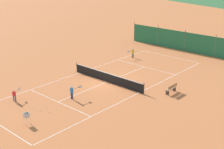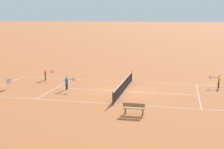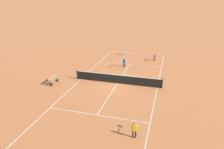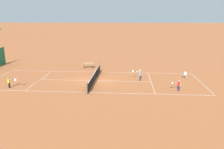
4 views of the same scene
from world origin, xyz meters
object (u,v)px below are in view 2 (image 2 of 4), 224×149
object	(u,v)px
player_far_service	(46,74)
tennis_ball_service_box	(106,96)
player_near_baseline	(67,81)
courtside_bench	(134,108)
tennis_ball_mid_court	(34,89)
tennis_ball_alley_right	(33,87)
tennis_net	(124,86)
ball_hopper	(9,82)
player_far_baseline	(218,80)

from	to	relation	value
player_far_service	tennis_ball_service_box	distance (m)	9.24
player_near_baseline	courtside_bench	size ratio (longest dim) A/B	0.85
tennis_ball_mid_court	tennis_ball_service_box	xyz separation A→B (m)	(1.18, 7.04, 0.00)
player_near_baseline	tennis_ball_alley_right	bearing A→B (deg)	-91.75
tennis_net	player_far_service	world-z (taller)	player_far_service
tennis_ball_mid_court	tennis_ball_alley_right	bearing A→B (deg)	-147.97
player_far_service	player_near_baseline	world-z (taller)	player_near_baseline
tennis_ball_alley_right	ball_hopper	world-z (taller)	ball_hopper
player_far_service	tennis_ball_mid_court	xyz separation A→B (m)	(4.00, 0.58, -0.61)
ball_hopper	courtside_bench	distance (m)	13.26
player_far_baseline	tennis_ball_service_box	bearing A→B (deg)	-59.78
tennis_net	tennis_ball_service_box	world-z (taller)	tennis_net
player_far_service	player_near_baseline	bearing A→B (deg)	46.30
player_far_service	tennis_ball_mid_court	bearing A→B (deg)	8.29
tennis_ball_service_box	courtside_bench	world-z (taller)	courtside_bench
tennis_ball_mid_court	tennis_ball_service_box	world-z (taller)	same
player_far_baseline	tennis_ball_mid_court	world-z (taller)	player_far_baseline
tennis_net	ball_hopper	world-z (taller)	tennis_net
tennis_ball_mid_court	courtside_bench	bearing A→B (deg)	62.01
player_far_service	tennis_ball_alley_right	distance (m)	3.41
player_near_baseline	tennis_ball_mid_court	distance (m)	3.16
player_far_baseline	tennis_ball_service_box	xyz separation A→B (m)	(5.48, -9.42, -0.65)
tennis_net	player_far_service	xyz separation A→B (m)	(-2.98, -8.74, 0.15)
player_far_baseline	courtside_bench	size ratio (longest dim) A/B	0.78
tennis_ball_mid_court	courtside_bench	distance (m)	11.36
tennis_ball_service_box	tennis_ball_mid_court	bearing A→B (deg)	-99.53
player_far_baseline	player_far_service	bearing A→B (deg)	-88.98
tennis_net	tennis_ball_alley_right	size ratio (longest dim) A/B	139.09
tennis_net	player_near_baseline	xyz separation A→B (m)	(0.47, -5.12, 0.24)
player_far_baseline	tennis_net	bearing A→B (deg)	-68.41
tennis_ball_alley_right	ball_hopper	distance (m)	2.15
tennis_net	player_far_baseline	size ratio (longest dim) A/B	7.88
tennis_net	tennis_ball_alley_right	xyz separation A→B (m)	(0.37, -8.56, -0.47)
tennis_ball_service_box	tennis_ball_alley_right	bearing A→B (deg)	-103.81
player_near_baseline	tennis_ball_service_box	xyz separation A→B (m)	(1.72, 4.01, -0.71)
player_far_service	tennis_ball_alley_right	bearing A→B (deg)	3.04
tennis_ball_service_box	player_near_baseline	bearing A→B (deg)	-113.28
player_near_baseline	courtside_bench	distance (m)	9.13
tennis_net	ball_hopper	size ratio (longest dim) A/B	10.31
ball_hopper	courtside_bench	xyz separation A→B (m)	(5.04, 12.27, -0.21)
tennis_net	ball_hopper	xyz separation A→B (m)	(1.31, -10.40, 0.16)
player_far_service	player_near_baseline	size ratio (longest dim) A/B	0.86
tennis_ball_mid_court	tennis_ball_alley_right	size ratio (longest dim) A/B	1.00
player_far_service	tennis_ball_mid_court	size ratio (longest dim) A/B	16.66
player_near_baseline	tennis_ball_alley_right	world-z (taller)	player_near_baseline
tennis_net	tennis_ball_service_box	size ratio (longest dim) A/B	139.09
tennis_net	player_far_baseline	bearing A→B (deg)	111.59
player_far_service	tennis_net	bearing A→B (deg)	71.17
tennis_ball_mid_court	player_near_baseline	bearing A→B (deg)	100.14
ball_hopper	tennis_ball_alley_right	bearing A→B (deg)	117.03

